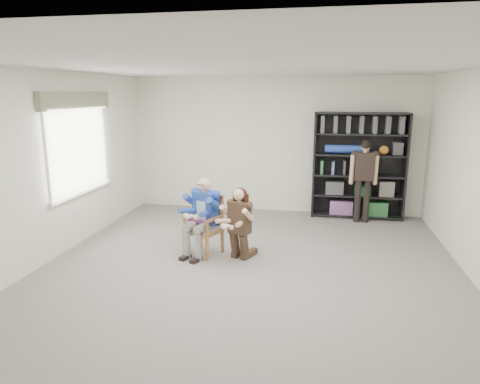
% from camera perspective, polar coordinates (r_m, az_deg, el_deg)
% --- Properties ---
extents(room_shell, '(6.00, 7.00, 2.80)m').
position_cam_1_polar(room_shell, '(5.56, 0.90, 2.06)').
color(room_shell, white).
rests_on(room_shell, ground).
extents(floor, '(6.00, 7.00, 0.01)m').
position_cam_1_polar(floor, '(5.99, 0.85, -11.21)').
color(floor, slate).
rests_on(floor, ground).
extents(window_left, '(0.16, 2.00, 1.75)m').
position_cam_1_polar(window_left, '(7.51, -20.63, 5.87)').
color(window_left, white).
rests_on(window_left, room_shell).
extents(armchair, '(0.70, 0.69, 0.93)m').
position_cam_1_polar(armchair, '(6.65, -4.92, -4.44)').
color(armchair, '#A86341').
rests_on(armchair, floor).
extents(seated_man, '(0.75, 0.87, 1.21)m').
position_cam_1_polar(seated_man, '(6.61, -4.94, -3.29)').
color(seated_man, navy).
rests_on(seated_man, floor).
extents(kneeling_woman, '(0.71, 0.87, 1.11)m').
position_cam_1_polar(kneeling_woman, '(6.39, -0.18, -4.31)').
color(kneeling_woman, '#342519').
rests_on(kneeling_woman, floor).
extents(bookshelf, '(1.80, 0.38, 2.10)m').
position_cam_1_polar(bookshelf, '(8.81, 15.55, 3.36)').
color(bookshelf, black).
rests_on(bookshelf, floor).
extents(standing_man, '(0.50, 0.29, 1.61)m').
position_cam_1_polar(standing_man, '(8.53, 16.10, 1.34)').
color(standing_man, black).
rests_on(standing_man, floor).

